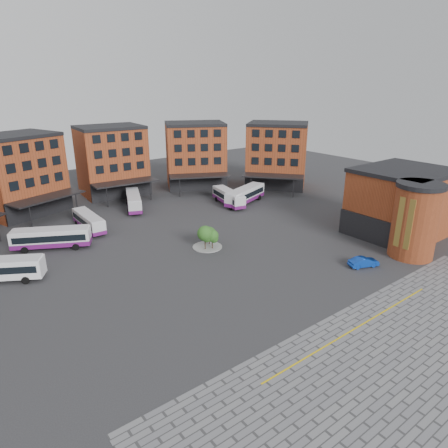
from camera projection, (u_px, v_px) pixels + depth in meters
ground at (250, 281)px, 49.40m from camera, size 160.00×160.00×0.00m
paving_zone at (437, 371)px, 34.14m from camera, size 50.00×22.00×0.02m
yellow_line at (357, 328)px, 40.10m from camera, size 26.00×0.15×0.02m
main_building at (93, 175)px, 72.74m from camera, size 94.14×42.48×14.60m
east_building at (404, 205)px, 61.77m from camera, size 17.40×15.40×10.60m
tree_island at (208, 236)px, 58.60m from camera, size 4.40×4.40×3.71m
bus_b at (51, 238)px, 58.49m from camera, size 10.94×7.41×3.11m
bus_c at (89, 221)px, 66.01m from camera, size 2.55×9.83×2.76m
bus_d at (134, 201)px, 76.74m from camera, size 6.30×10.81×3.01m
bus_e at (228, 197)px, 79.26m from camera, size 4.47×10.61×2.91m
bus_f at (245, 195)px, 80.06m from camera, size 11.74×6.36×3.25m
blue_car at (364, 262)px, 53.09m from camera, size 4.30×2.83×1.34m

